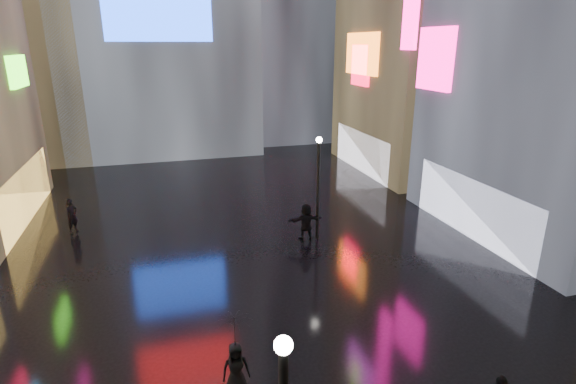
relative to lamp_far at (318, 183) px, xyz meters
name	(u,v)px	position (x,y,z in m)	size (l,w,h in m)	color
ground	(244,238)	(-3.54, 1.06, -2.94)	(140.00, 140.00, 0.00)	black
lamp_far	(318,183)	(0.00, 0.00, 0.00)	(0.30, 0.30, 5.20)	black
pedestrian_4	(236,368)	(-5.74, -9.33, -2.15)	(0.77, 0.50, 1.58)	black
pedestrian_5	(306,222)	(-0.59, 0.01, -2.00)	(1.75, 0.56, 1.88)	black
pedestrian_6	(72,216)	(-11.93, 4.20, -2.02)	(0.67, 0.44, 1.85)	black
umbrella_2	(234,330)	(-5.74, -9.33, -0.90)	(1.01, 1.03, 0.93)	black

